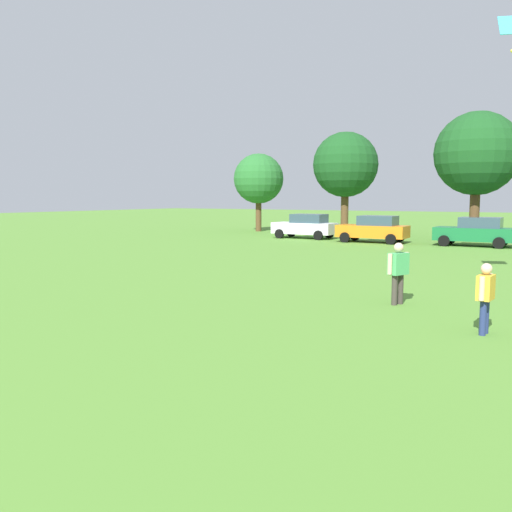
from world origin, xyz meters
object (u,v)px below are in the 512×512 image
Objects in this scene: parked_car_green_2 at (475,232)px; tree_far_left at (259,179)px; parked_car_white_0 at (306,226)px; tree_center_left at (477,154)px; parked_car_orange_1 at (374,229)px; adult_bystander at (398,268)px; tree_left at (345,165)px; bystander_near_trees at (485,292)px.

tree_far_left is (-17.76, 5.55, 3.47)m from parked_car_green_2.
tree_center_left reaches higher than parked_car_white_0.
parked_car_white_0 is 9.11m from tree_far_left.
parked_car_orange_1 is 8.12m from tree_center_left.
parked_car_white_0 is at bearing -37.11° from tree_far_left.
tree_center_left is at bearing -6.49° from tree_far_left.
tree_far_left reaches higher than parked_car_orange_1.
tree_center_left is at bearing 27.20° from adult_bystander.
adult_bystander is at bearing 92.87° from parked_car_green_2.
tree_left is at bearing 11.23° from tree_far_left.
parked_car_orange_1 is at bearing 4.13° from parked_car_green_2.
parked_car_orange_1 is 13.72m from tree_far_left.
parked_car_orange_1 is 0.67× the size of tree_far_left.
tree_far_left is 7.24m from tree_left.
parked_car_white_0 is 1.00× the size of parked_car_orange_1.
parked_car_white_0 reaches higher than bystander_near_trees.
bystander_near_trees is (2.43, -2.18, -0.09)m from adult_bystander.
tree_far_left is (-11.85, 5.98, 3.47)m from parked_car_orange_1.
tree_far_left is (-18.72, 24.72, 3.35)m from adult_bystander.
tree_center_left is at bearing -164.83° from bystander_near_trees.
bystander_near_trees is at bearing 99.03° from parked_car_green_2.
parked_car_green_2 is (-0.96, 19.17, -0.12)m from adult_bystander.
tree_far_left is at bearing -26.77° from parked_car_orange_1.
tree_center_left is (10.08, -3.34, 0.22)m from tree_left.
tree_center_left is (-1.61, 22.77, 4.56)m from adult_bystander.
tree_left is (-10.73, 6.95, 4.47)m from parked_car_green_2.
bystander_near_trees is 0.18× the size of tree_center_left.
tree_left reaches higher than bystander_near_trees.
tree_far_left reaches higher than bystander_near_trees.
tree_left reaches higher than parked_car_white_0.
bystander_near_trees is at bearing -51.82° from tree_far_left.
parked_car_green_2 is at bearing -79.85° from tree_center_left.
adult_bystander is 0.26× the size of tree_far_left.
parked_car_white_0 is 7.88m from tree_left.
tree_center_left is (-4.04, 24.95, 4.66)m from bystander_near_trees.
parked_car_green_2 is 0.67× the size of tree_far_left.
parked_car_white_0 and parked_car_orange_1 have the same top height.
tree_center_left is at bearing -163.19° from parked_car_white_0.
parked_car_white_0 is 5.21m from parked_car_orange_1.
parked_car_orange_1 is 1.00× the size of parked_car_green_2.
adult_bystander is at bearing -125.90° from bystander_near_trees.
parked_car_green_2 is (11.04, -0.47, 0.00)m from parked_car_white_0.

